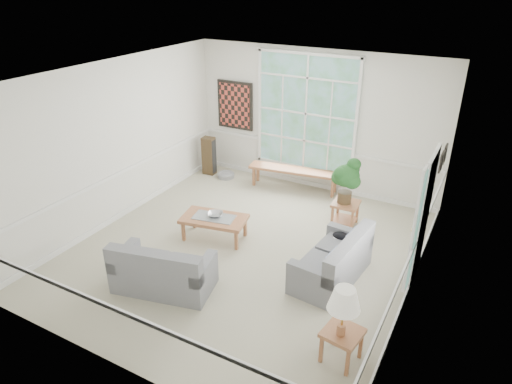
{
  "coord_description": "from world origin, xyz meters",
  "views": [
    {
      "loc": [
        3.37,
        -5.79,
        4.37
      ],
      "look_at": [
        0.1,
        0.2,
        1.05
      ],
      "focal_mm": 32.0,
      "sensor_mm": 36.0,
      "label": 1
    }
  ],
  "objects_px": {
    "side_table": "(341,345)",
    "end_table": "(345,214)",
    "loveseat_front": "(163,265)",
    "coffee_table": "(214,228)",
    "loveseat_right": "(332,256)"
  },
  "relations": [
    {
      "from": "coffee_table",
      "to": "loveseat_right",
      "type": "bearing_deg",
      "value": -14.56
    },
    {
      "from": "loveseat_right",
      "to": "coffee_table",
      "type": "relative_size",
      "value": 1.29
    },
    {
      "from": "coffee_table",
      "to": "loveseat_front",
      "type": "bearing_deg",
      "value": -97.14
    },
    {
      "from": "side_table",
      "to": "loveseat_right",
      "type": "bearing_deg",
      "value": 114.49
    },
    {
      "from": "coffee_table",
      "to": "end_table",
      "type": "relative_size",
      "value": 2.42
    },
    {
      "from": "loveseat_front",
      "to": "end_table",
      "type": "bearing_deg",
      "value": 47.25
    },
    {
      "from": "loveseat_front",
      "to": "coffee_table",
      "type": "relative_size",
      "value": 1.28
    },
    {
      "from": "side_table",
      "to": "end_table",
      "type": "bearing_deg",
      "value": 107.93
    },
    {
      "from": "coffee_table",
      "to": "end_table",
      "type": "bearing_deg",
      "value": 28.68
    },
    {
      "from": "coffee_table",
      "to": "side_table",
      "type": "xyz_separation_m",
      "value": [
        2.95,
        -1.66,
        0.01
      ]
    },
    {
      "from": "loveseat_right",
      "to": "loveseat_front",
      "type": "bearing_deg",
      "value": -140.66
    },
    {
      "from": "loveseat_front",
      "to": "coffee_table",
      "type": "xyz_separation_m",
      "value": [
        -0.11,
        1.55,
        -0.18
      ]
    },
    {
      "from": "end_table",
      "to": "side_table",
      "type": "xyz_separation_m",
      "value": [
        1.05,
        -3.25,
        -0.01
      ]
    },
    {
      "from": "end_table",
      "to": "loveseat_right",
      "type": "bearing_deg",
      "value": -78.35
    },
    {
      "from": "coffee_table",
      "to": "side_table",
      "type": "height_order",
      "value": "side_table"
    }
  ]
}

